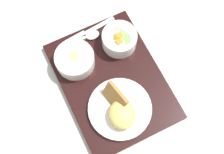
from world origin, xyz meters
name	(u,v)px	position (x,y,z in m)	size (l,w,h in m)	color
ground_plane	(112,82)	(0.00, 0.00, 0.00)	(4.00, 4.00, 0.00)	silver
serving_tray	(112,81)	(0.00, 0.00, 0.01)	(0.42, 0.31, 0.02)	black
bowl_salad	(119,39)	(-0.10, 0.08, 0.05)	(0.11, 0.11, 0.06)	white
bowl_soup	(75,59)	(-0.11, -0.08, 0.05)	(0.12, 0.12, 0.05)	white
plate_main	(120,110)	(0.10, -0.02, 0.04)	(0.19, 0.19, 0.08)	white
knife	(82,35)	(-0.18, -0.02, 0.02)	(0.03, 0.18, 0.01)	silver
spoon	(87,37)	(-0.17, -0.01, 0.02)	(0.04, 0.14, 0.01)	silver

